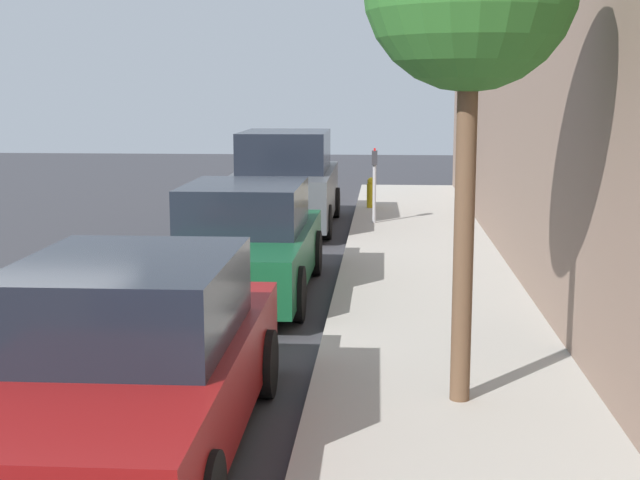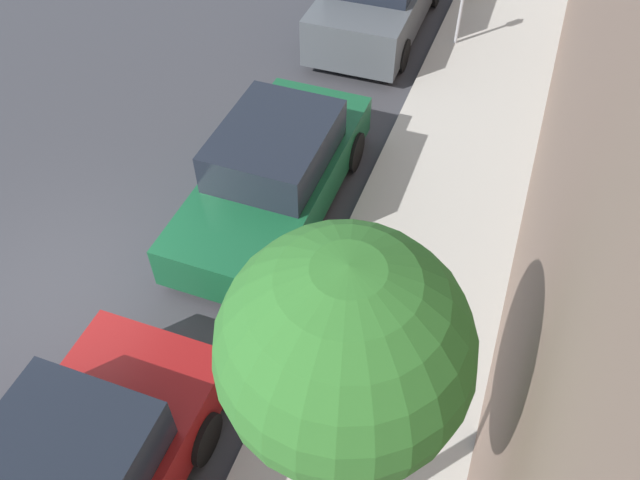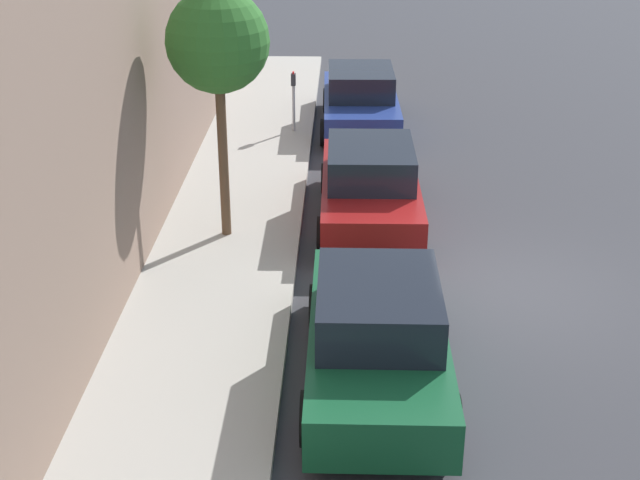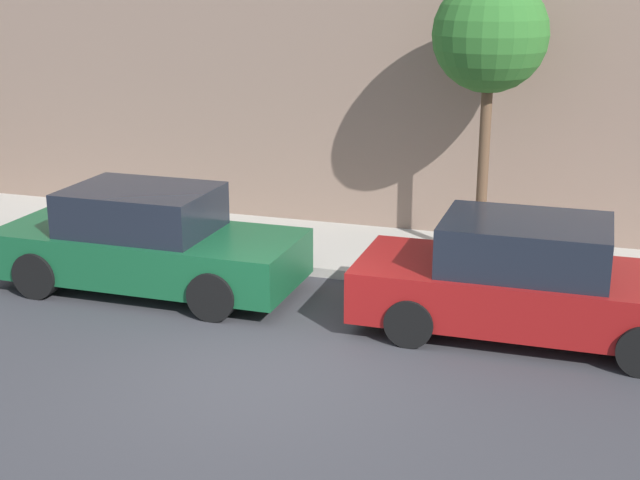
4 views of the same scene
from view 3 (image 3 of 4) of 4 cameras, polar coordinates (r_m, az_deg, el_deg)
The scene contains 7 objects.
ground_plane at distance 14.89m, azimuth 11.94°, elevation -3.17°, with size 60.00×60.00×0.00m, color #38383D.
sidewalk at distance 14.75m, azimuth -6.65°, elevation -2.71°, with size 2.57×32.00×0.15m.
parked_sedan_nearest at distance 22.52m, azimuth 2.60°, elevation 8.91°, with size 1.92×4.54×1.54m.
parked_sedan_second at distance 16.92m, azimuth 3.22°, elevation 3.51°, with size 1.92×4.52×1.54m.
parked_sedan_third at distance 11.93m, azimuth 3.68°, elevation -6.08°, with size 1.92×4.51×1.54m.
parking_meter_near at distance 21.78m, azimuth -1.70°, elevation 9.27°, with size 0.11×0.15×1.46m.
street_tree at distance 15.26m, azimuth -6.56°, elevation 12.42°, with size 1.75×1.75×4.38m.
Camera 3 is at (2.70, 12.97, 6.80)m, focal length 50.00 mm.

